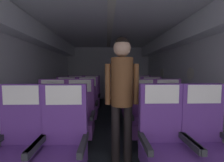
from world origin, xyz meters
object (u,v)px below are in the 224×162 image
seat_d_left_window (75,98)px  seat_a_right_window (164,145)px  seat_c_right_aisle (152,104)px  seat_c_left_aisle (87,105)px  seat_b_right_aisle (169,117)px  seat_c_right_window (133,105)px  seat_d_left_aisle (92,97)px  flight_attendant (122,87)px  seat_d_right_window (127,97)px  seat_a_left_aisle (62,148)px  seat_d_right_aisle (143,97)px  seat_c_left_window (66,105)px  seat_a_left_window (18,147)px  seat_b_right_window (143,117)px  seat_b_left_window (52,118)px  seat_b_left_aisle (80,118)px  seat_a_right_aisle (208,144)px

seat_d_left_window → seat_a_right_window: bearing=-61.0°
seat_c_right_aisle → seat_c_left_aisle: bearing=-179.8°
seat_b_right_aisle → seat_c_right_window: (-0.45, 0.88, 0.00)m
seat_d_left_aisle → seat_c_right_aisle: bearing=-32.1°
seat_a_right_window → flight_attendant: (-0.40, 0.40, 0.56)m
seat_c_left_aisle → seat_d_right_window: same height
seat_a_left_aisle → seat_d_right_aisle: (1.49, 2.70, 0.00)m
seat_d_left_aisle → seat_b_right_aisle: bearing=-50.8°
seat_c_left_window → seat_a_left_window: bearing=-89.5°
seat_d_right_window → seat_b_right_window: bearing=-89.9°
seat_b_left_window → seat_b_left_aisle: bearing=2.2°
seat_b_left_aisle → seat_c_left_aisle: same height
seat_a_right_aisle → seat_a_right_window: same height
seat_c_left_aisle → seat_c_left_window: bearing=178.8°
seat_b_left_window → seat_d_right_window: size_ratio=1.00×
seat_a_right_window → flight_attendant: size_ratio=0.66×
seat_c_right_aisle → seat_d_right_window: size_ratio=1.00×
seat_b_left_window → seat_c_left_window: (-0.02, 0.90, 0.00)m
seat_d_left_window → seat_b_left_window: bearing=-89.7°
seat_b_left_window → seat_d_right_window: (1.47, 1.80, 0.00)m
seat_a_left_aisle → flight_attendant: flight_attendant is taller
seat_a_right_window → flight_attendant: bearing=135.0°
seat_b_left_window → seat_d_right_aisle: same height
seat_d_left_aisle → seat_b_left_window: bearing=-104.0°
seat_b_right_aisle → seat_c_right_aisle: bearing=90.4°
seat_d_left_window → seat_d_left_aisle: (0.46, 0.02, 0.00)m
seat_c_right_window → seat_d_right_aisle: size_ratio=1.00×
seat_a_left_window → flight_attendant: flight_attendant is taller
seat_a_left_window → seat_b_left_window: bearing=89.9°
seat_a_left_window → seat_b_right_window: bearing=30.9°
seat_b_right_aisle → seat_d_right_aisle: (0.01, 1.78, 0.00)m
seat_d_left_aisle → seat_b_left_aisle: bearing=-90.3°
seat_a_right_aisle → seat_b_left_window: same height
seat_a_right_window → seat_d_left_aisle: same height
seat_a_left_window → seat_a_left_aisle: (0.44, -0.02, 0.00)m
seat_b_left_aisle → seat_c_left_window: 1.00m
seat_c_left_aisle → flight_attendant: 1.62m
seat_c_left_aisle → seat_d_right_window: size_ratio=1.00×
seat_a_left_aisle → seat_c_left_window: same height
seat_a_left_window → seat_d_right_aisle: size_ratio=1.00×
seat_c_left_window → seat_c_right_window: size_ratio=1.00×
seat_c_left_window → seat_c_right_window: (1.49, -0.00, 0.00)m
seat_d_right_aisle → seat_d_left_aisle: bearing=179.1°
seat_b_right_window → seat_d_left_window: (-1.49, 1.79, 0.00)m
seat_d_left_window → seat_d_right_window: size_ratio=1.00×
seat_b_right_aisle → flight_attendant: size_ratio=0.66×
seat_a_left_window → seat_c_left_window: bearing=90.5°
seat_b_right_window → seat_c_right_window: same height
seat_a_left_window → seat_d_right_window: size_ratio=1.00×
seat_b_left_aisle → flight_attendant: bearing=-38.6°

